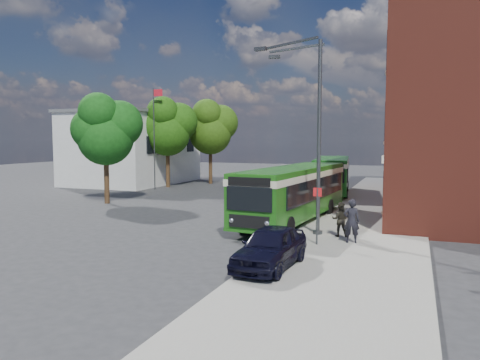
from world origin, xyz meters
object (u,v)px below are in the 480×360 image
at_px(bus_front, 294,189).
at_px(parked_car, 270,247).
at_px(street_lamp, 311,134).
at_px(bus_rear, 332,173).

height_order(bus_front, parked_car, bus_front).
bearing_deg(street_lamp, bus_front, 115.93).
relative_size(bus_rear, parked_car, 2.42).
xyz_separation_m(street_lamp, bus_rear, (-1.84, 16.75, -2.96)).
bearing_deg(street_lamp, bus_rear, 96.26).
relative_size(street_lamp, parked_car, 2.17).
bearing_deg(parked_car, bus_front, 102.98).
distance_m(bus_front, bus_rear, 13.38).
bearing_deg(bus_rear, street_lamp, -83.74).
relative_size(street_lamp, bus_rear, 0.90).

